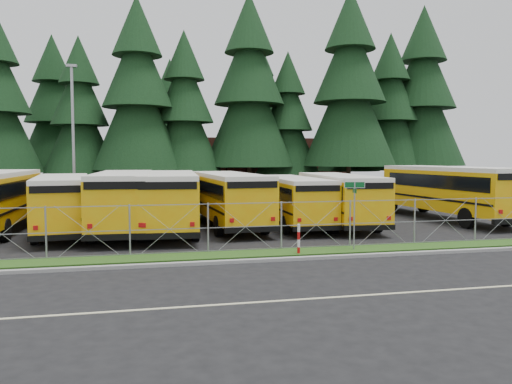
{
  "coord_description": "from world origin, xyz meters",
  "views": [
    {
      "loc": [
        -6.41,
        -20.46,
        3.79
      ],
      "look_at": [
        -0.94,
        4.0,
        2.04
      ],
      "focal_mm": 35.0,
      "sensor_mm": 36.0,
      "label": 1
    }
  ],
  "objects_px": {
    "street_sign": "(354,201)",
    "bus_4": "(227,200)",
    "bus_5": "(290,201)",
    "striped_bollard": "(299,239)",
    "bus_6": "(337,200)",
    "light_standard": "(73,132)",
    "bus_2": "(125,202)",
    "bus_1": "(63,205)",
    "bus_3": "(169,202)",
    "bus_east": "(445,193)"
  },
  "relations": [
    {
      "from": "street_sign",
      "to": "bus_4",
      "type": "bearing_deg",
      "value": 115.63
    },
    {
      "from": "bus_5",
      "to": "striped_bollard",
      "type": "distance_m",
      "value": 8.3
    },
    {
      "from": "bus_6",
      "to": "light_standard",
      "type": "relative_size",
      "value": 1.06
    },
    {
      "from": "bus_2",
      "to": "bus_6",
      "type": "height_order",
      "value": "bus_2"
    },
    {
      "from": "bus_1",
      "to": "striped_bollard",
      "type": "xyz_separation_m",
      "value": [
        9.79,
        -7.89,
        -0.83
      ]
    },
    {
      "from": "bus_5",
      "to": "street_sign",
      "type": "height_order",
      "value": "street_sign"
    },
    {
      "from": "bus_3",
      "to": "bus_6",
      "type": "relative_size",
      "value": 1.07
    },
    {
      "from": "bus_1",
      "to": "bus_4",
      "type": "distance_m",
      "value": 8.37
    },
    {
      "from": "bus_3",
      "to": "bus_5",
      "type": "distance_m",
      "value": 6.62
    },
    {
      "from": "bus_6",
      "to": "street_sign",
      "type": "bearing_deg",
      "value": -102.57
    },
    {
      "from": "light_standard",
      "to": "bus_east",
      "type": "bearing_deg",
      "value": -23.28
    },
    {
      "from": "bus_4",
      "to": "striped_bollard",
      "type": "height_order",
      "value": "bus_4"
    },
    {
      "from": "bus_1",
      "to": "striped_bollard",
      "type": "bearing_deg",
      "value": -46.14
    },
    {
      "from": "bus_2",
      "to": "bus_4",
      "type": "distance_m",
      "value": 5.44
    },
    {
      "from": "street_sign",
      "to": "light_standard",
      "type": "bearing_deg",
      "value": 126.01
    },
    {
      "from": "bus_east",
      "to": "striped_bollard",
      "type": "bearing_deg",
      "value": -147.98
    },
    {
      "from": "bus_2",
      "to": "bus_4",
      "type": "bearing_deg",
      "value": 9.86
    },
    {
      "from": "bus_6",
      "to": "street_sign",
      "type": "xyz_separation_m",
      "value": [
        -2.24,
        -7.44,
        0.62
      ]
    },
    {
      "from": "bus_4",
      "to": "light_standard",
      "type": "bearing_deg",
      "value": 129.44
    },
    {
      "from": "bus_3",
      "to": "street_sign",
      "type": "xyz_separation_m",
      "value": [
        7.03,
        -7.12,
        0.53
      ]
    },
    {
      "from": "bus_6",
      "to": "street_sign",
      "type": "height_order",
      "value": "bus_6"
    },
    {
      "from": "bus_6",
      "to": "bus_east",
      "type": "height_order",
      "value": "bus_east"
    },
    {
      "from": "bus_6",
      "to": "street_sign",
      "type": "distance_m",
      "value": 7.8
    },
    {
      "from": "bus_2",
      "to": "street_sign",
      "type": "relative_size",
      "value": 4.12
    },
    {
      "from": "bus_east",
      "to": "striped_bollard",
      "type": "xyz_separation_m",
      "value": [
        -11.97,
        -8.56,
        -1.01
      ]
    },
    {
      "from": "bus_3",
      "to": "street_sign",
      "type": "bearing_deg",
      "value": -41.93
    },
    {
      "from": "bus_4",
      "to": "bus_6",
      "type": "relative_size",
      "value": 1.04
    },
    {
      "from": "bus_1",
      "to": "bus_2",
      "type": "distance_m",
      "value": 2.98
    },
    {
      "from": "bus_2",
      "to": "bus_3",
      "type": "height_order",
      "value": "bus_2"
    },
    {
      "from": "bus_4",
      "to": "light_standard",
      "type": "relative_size",
      "value": 1.1
    },
    {
      "from": "bus_4",
      "to": "bus_5",
      "type": "distance_m",
      "value": 3.47
    },
    {
      "from": "bus_3",
      "to": "light_standard",
      "type": "distance_m",
      "value": 13.01
    },
    {
      "from": "bus_3",
      "to": "light_standard",
      "type": "bearing_deg",
      "value": 122.48
    },
    {
      "from": "light_standard",
      "to": "bus_1",
      "type": "bearing_deg",
      "value": -85.59
    },
    {
      "from": "bus_2",
      "to": "bus_3",
      "type": "distance_m",
      "value": 2.25
    },
    {
      "from": "bus_3",
      "to": "bus_4",
      "type": "height_order",
      "value": "bus_3"
    },
    {
      "from": "bus_east",
      "to": "striped_bollard",
      "type": "relative_size",
      "value": 10.25
    },
    {
      "from": "bus_4",
      "to": "bus_6",
      "type": "xyz_separation_m",
      "value": [
        6.12,
        -0.64,
        -0.05
      ]
    },
    {
      "from": "bus_2",
      "to": "striped_bollard",
      "type": "bearing_deg",
      "value": -46.57
    },
    {
      "from": "bus_6",
      "to": "light_standard",
      "type": "distance_m",
      "value": 18.98
    },
    {
      "from": "bus_3",
      "to": "light_standard",
      "type": "relative_size",
      "value": 1.13
    },
    {
      "from": "bus_1",
      "to": "bus_6",
      "type": "height_order",
      "value": "bus_1"
    },
    {
      "from": "bus_2",
      "to": "striped_bollard",
      "type": "xyz_separation_m",
      "value": [
        6.82,
        -7.64,
        -0.92
      ]
    },
    {
      "from": "bus_5",
      "to": "bus_6",
      "type": "height_order",
      "value": "bus_6"
    },
    {
      "from": "bus_4",
      "to": "bus_5",
      "type": "xyz_separation_m",
      "value": [
        3.45,
        -0.4,
        -0.12
      ]
    },
    {
      "from": "bus_1",
      "to": "bus_6",
      "type": "distance_m",
      "value": 14.48
    },
    {
      "from": "bus_4",
      "to": "bus_east",
      "type": "distance_m",
      "value": 13.41
    },
    {
      "from": "striped_bollard",
      "to": "bus_5",
      "type": "bearing_deg",
      "value": 75.89
    },
    {
      "from": "bus_4",
      "to": "bus_5",
      "type": "bearing_deg",
      "value": -10.07
    },
    {
      "from": "bus_3",
      "to": "bus_6",
      "type": "xyz_separation_m",
      "value": [
        9.27,
        0.32,
        -0.09
      ]
    }
  ]
}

